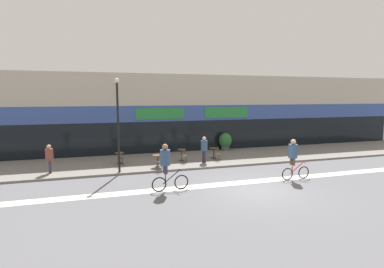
{
  "coord_description": "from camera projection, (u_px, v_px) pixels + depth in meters",
  "views": [
    {
      "loc": [
        -6.99,
        -12.37,
        4.42
      ],
      "look_at": [
        -1.33,
        6.26,
        1.96
      ],
      "focal_mm": 28.0,
      "sensor_mm": 36.0,
      "label": 1
    }
  ],
  "objects": [
    {
      "name": "cafe_chair_0_near",
      "position": [
        121.0,
        157.0,
        18.62
      ],
      "size": [
        0.44,
        0.59,
        0.9
      ],
      "rotation": [
        0.0,
        0.0,
        1.67
      ],
      "color": "#4C3823",
      "rests_on": "sidewalk_slab"
    },
    {
      "name": "cyclist_0",
      "position": [
        294.0,
        156.0,
        15.78
      ],
      "size": [
        1.72,
        0.51,
        2.19
      ],
      "rotation": [
        0.0,
        0.0,
        0.04
      ],
      "color": "black",
      "rests_on": "ground"
    },
    {
      "name": "bike_lane_stripe",
      "position": [
        245.0,
        182.0,
        15.46
      ],
      "size": [
        36.0,
        0.7,
        0.01
      ],
      "primitive_type": "cube",
      "color": "silver",
      "rests_on": "ground"
    },
    {
      "name": "cyclist_1",
      "position": [
        166.0,
        163.0,
        13.88
      ],
      "size": [
        1.8,
        0.55,
        2.24
      ],
      "rotation": [
        0.0,
        0.0,
        0.08
      ],
      "color": "black",
      "rests_on": "ground"
    },
    {
      "name": "bistro_table_0",
      "position": [
        120.0,
        156.0,
        19.21
      ],
      "size": [
        0.63,
        0.63,
        0.71
      ],
      "color": "black",
      "rests_on": "sidewalk_slab"
    },
    {
      "name": "cafe_chair_2_near",
      "position": [
        184.0,
        155.0,
        19.45
      ],
      "size": [
        0.43,
        0.59,
        0.9
      ],
      "rotation": [
        0.0,
        0.0,
        1.5
      ],
      "color": "#4C3823",
      "rests_on": "sidewalk_slab"
    },
    {
      "name": "sidewalk_slab",
      "position": [
        206.0,
        158.0,
        21.19
      ],
      "size": [
        40.0,
        5.5,
        0.12
      ],
      "primitive_type": "cube",
      "color": "slate",
      "rests_on": "ground"
    },
    {
      "name": "pedestrian_far_end",
      "position": [
        204.0,
        147.0,
        19.5
      ],
      "size": [
        0.54,
        0.54,
        1.7
      ],
      "rotation": [
        0.0,
        0.0,
        0.28
      ],
      "color": "#382D47",
      "rests_on": "sidewalk_slab"
    },
    {
      "name": "planter_pot",
      "position": [
        225.0,
        141.0,
        23.91
      ],
      "size": [
        1.01,
        1.01,
        1.4
      ],
      "color": "#4C4C51",
      "rests_on": "sidewalk_slab"
    },
    {
      "name": "cafe_chair_1_near",
      "position": [
        160.0,
        161.0,
        17.72
      ],
      "size": [
        0.41,
        0.58,
        0.9
      ],
      "rotation": [
        0.0,
        0.0,
        1.54
      ],
      "color": "#4C3823",
      "rests_on": "sidewalk_slab"
    },
    {
      "name": "storefront_facade",
      "position": [
        187.0,
        113.0,
        25.29
      ],
      "size": [
        40.0,
        4.06,
        6.11
      ],
      "color": "#B2A899",
      "rests_on": "ground"
    },
    {
      "name": "bistro_table_1",
      "position": [
        158.0,
        158.0,
        18.31
      ],
      "size": [
        0.66,
        0.66,
        0.73
      ],
      "color": "black",
      "rests_on": "sidewalk_slab"
    },
    {
      "name": "lamp_post",
      "position": [
        118.0,
        119.0,
        16.69
      ],
      "size": [
        0.26,
        0.26,
        5.29
      ],
      "color": "black",
      "rests_on": "sidewalk_slab"
    },
    {
      "name": "cafe_chair_3_near",
      "position": [
        217.0,
        153.0,
        20.22
      ],
      "size": [
        0.44,
        0.6,
        0.9
      ],
      "rotation": [
        0.0,
        0.0,
        1.45
      ],
      "color": "#4C3823",
      "rests_on": "sidewalk_slab"
    },
    {
      "name": "bistro_table_3",
      "position": [
        214.0,
        151.0,
        20.82
      ],
      "size": [
        0.69,
        0.69,
        0.72
      ],
      "color": "black",
      "rests_on": "sidewalk_slab"
    },
    {
      "name": "bistro_table_2",
      "position": [
        182.0,
        153.0,
        20.04
      ],
      "size": [
        0.61,
        0.61,
        0.78
      ],
      "color": "black",
      "rests_on": "sidewalk_slab"
    },
    {
      "name": "ground_plane",
      "position": [
        257.0,
        189.0,
        14.31
      ],
      "size": [
        120.0,
        120.0,
        0.0
      ],
      "primitive_type": "plane",
      "color": "#5B5B60"
    },
    {
      "name": "pedestrian_near_end",
      "position": [
        49.0,
        156.0,
        16.75
      ],
      "size": [
        0.48,
        0.48,
        1.62
      ],
      "rotation": [
        0.0,
        0.0,
        0.18
      ],
      "color": "#382D47",
      "rests_on": "sidewalk_slab"
    }
  ]
}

